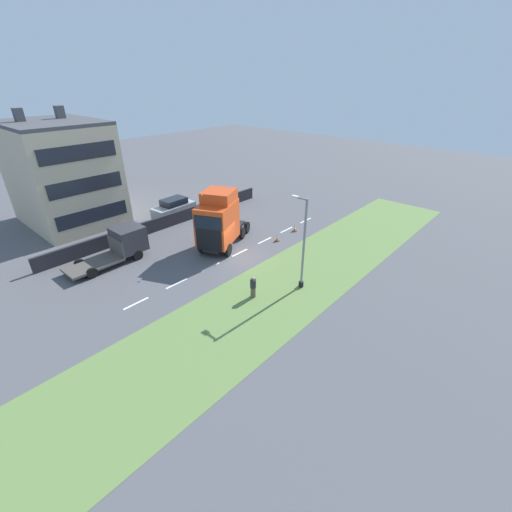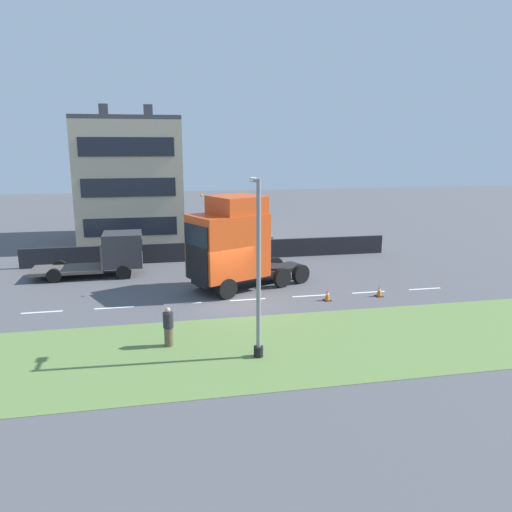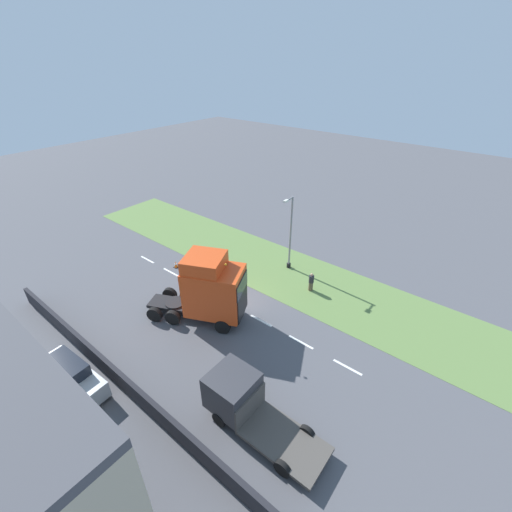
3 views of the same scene
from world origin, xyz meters
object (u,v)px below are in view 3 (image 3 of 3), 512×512
at_px(lamp_post, 290,237).
at_px(flatbed_truck, 241,399).
at_px(lorry_cab, 211,289).
at_px(pedestrian, 311,282).
at_px(traffic_cone_trailing, 176,264).
at_px(traffic_cone_lead, 200,275).
at_px(parked_car, 68,378).

bearing_deg(lamp_post, flatbed_truck, 24.72).
height_order(lorry_cab, pedestrian, lorry_cab).
bearing_deg(traffic_cone_trailing, lamp_post, 128.45).
distance_m(lamp_post, traffic_cone_lead, 7.91).
bearing_deg(traffic_cone_trailing, lorry_cab, 69.60).
bearing_deg(flatbed_truck, traffic_cone_lead, 55.58).
distance_m(lorry_cab, pedestrian, 8.03).
relative_size(lamp_post, traffic_cone_lead, 11.02).
distance_m(lorry_cab, traffic_cone_trailing, 7.88).
distance_m(flatbed_truck, traffic_cone_trailing, 15.17).
relative_size(traffic_cone_lead, traffic_cone_trailing, 1.00).
bearing_deg(lorry_cab, parked_car, -36.64).
distance_m(lorry_cab, traffic_cone_lead, 5.56).
height_order(parked_car, lamp_post, lamp_post).
distance_m(parked_car, lamp_post, 17.76).
xyz_separation_m(parked_car, traffic_cone_lead, (-11.70, -2.44, -0.67)).
distance_m(pedestrian, traffic_cone_lead, 8.90).
xyz_separation_m(pedestrian, traffic_cone_lead, (4.24, -7.82, -0.46)).
bearing_deg(lamp_post, parked_car, -7.27).
xyz_separation_m(lamp_post, pedestrian, (1.57, 3.14, -2.17)).
bearing_deg(parked_car, lorry_cab, 164.63).
distance_m(pedestrian, traffic_cone_trailing, 11.49).
height_order(flatbed_truck, traffic_cone_lead, flatbed_truck).
xyz_separation_m(lamp_post, traffic_cone_trailing, (5.94, -7.48, -2.63)).
xyz_separation_m(lamp_post, traffic_cone_lead, (5.81, -4.68, -2.63)).
relative_size(flatbed_truck, pedestrian, 4.07).
bearing_deg(traffic_cone_lead, pedestrian, 118.46).
bearing_deg(traffic_cone_trailing, parked_car, 24.38).
height_order(flatbed_truck, pedestrian, flatbed_truck).
bearing_deg(flatbed_truck, lamp_post, 24.10).
height_order(parked_car, traffic_cone_trailing, parked_car).
bearing_deg(flatbed_truck, parked_car, 118.67).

